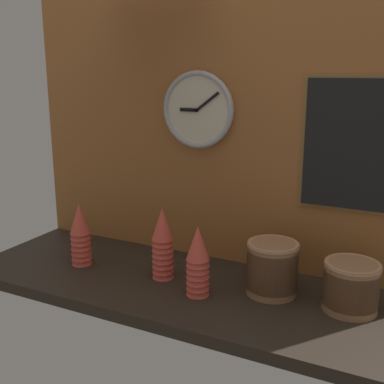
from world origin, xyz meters
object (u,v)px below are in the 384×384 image
at_px(wall_clock, 198,110).
at_px(menu_board, 368,146).
at_px(cup_stack_left, 80,234).
at_px(cup_stack_center_right, 198,261).
at_px(cup_stack_center, 163,243).
at_px(bowl_stack_right, 272,267).
at_px(bowl_stack_far_right, 351,285).

xyz_separation_m(wall_clock, menu_board, (0.60, 0.01, -0.09)).
distance_m(cup_stack_left, cup_stack_center_right, 0.51).
height_order(cup_stack_center, cup_stack_center_right, cup_stack_center).
xyz_separation_m(cup_stack_center, wall_clock, (0.02, 0.23, 0.44)).
bearing_deg(cup_stack_center, menu_board, 21.38).
bearing_deg(bowl_stack_right, cup_stack_left, -173.17).
height_order(cup_stack_center_right, menu_board, menu_board).
bearing_deg(cup_stack_left, cup_stack_center_right, -3.82).
xyz_separation_m(cup_stack_center, bowl_stack_far_right, (0.63, 0.05, -0.05)).
height_order(cup_stack_left, wall_clock, wall_clock).
bearing_deg(menu_board, cup_stack_left, -163.95).
bearing_deg(wall_clock, cup_stack_left, -143.35).
bearing_deg(cup_stack_center_right, wall_clock, 116.13).
distance_m(bowl_stack_right, wall_clock, 0.63).
distance_m(bowl_stack_far_right, menu_board, 0.44).
xyz_separation_m(bowl_stack_far_right, menu_board, (-0.01, 0.19, 0.40)).
bearing_deg(bowl_stack_far_right, cup_stack_center, -175.35).
bearing_deg(wall_clock, bowl_stack_far_right, -16.70).
distance_m(cup_stack_left, menu_board, 1.06).
height_order(bowl_stack_far_right, wall_clock, wall_clock).
relative_size(bowl_stack_right, menu_board, 0.40).
distance_m(cup_stack_center, wall_clock, 0.50).
xyz_separation_m(cup_stack_center, cup_stack_center_right, (0.17, -0.07, -0.01)).
bearing_deg(bowl_stack_right, cup_stack_center, -172.00).
relative_size(bowl_stack_right, wall_clock, 0.62).
bearing_deg(wall_clock, bowl_stack_right, -26.66).
relative_size(wall_clock, menu_board, 0.63).
distance_m(cup_stack_center_right, bowl_stack_far_right, 0.48).
bearing_deg(menu_board, wall_clock, -179.15).
distance_m(cup_stack_center_right, menu_board, 0.65).
bearing_deg(menu_board, bowl_stack_right, -141.69).
height_order(wall_clock, menu_board, wall_clock).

